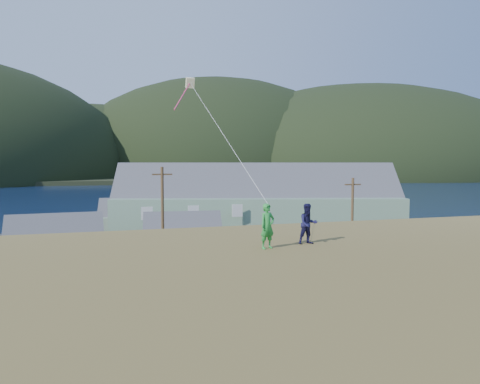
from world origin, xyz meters
name	(u,v)px	position (x,y,z in m)	size (l,w,h in m)	color
ground	(170,296)	(0.00, 0.00, 0.00)	(900.00, 900.00, 0.00)	#0A1638
grass_strip	(174,303)	(0.00, -2.00, 0.05)	(110.00, 8.00, 0.10)	#4C3D19
waterfront_lot	(153,251)	(0.00, 17.00, 0.06)	(72.00, 36.00, 0.12)	#28282B
wharf	(105,223)	(-6.00, 40.00, 0.45)	(26.00, 14.00, 0.90)	gray
far_shore	(124,174)	(0.00, 330.00, 1.00)	(900.00, 320.00, 2.00)	black
far_hills	(175,174)	(35.59, 279.38, 2.00)	(760.00, 265.00, 143.00)	black
lodge	(257,206)	(13.12, 18.51, 4.78)	(36.69, 18.09, 12.44)	slate
shed_palegreen_near	(56,244)	(-9.72, 11.37, 2.44)	(9.31, 6.26, 6.46)	gray
shed_white	(183,240)	(2.51, 10.51, 2.44)	(8.43, 6.04, 6.33)	white
shed_palegreen_far	(136,219)	(-1.58, 27.29, 2.54)	(10.43, 6.71, 6.61)	gray
utility_poles	(161,232)	(-0.54, 1.50, 4.80)	(33.89, 0.24, 9.88)	#47331E
parked_cars	(64,243)	(-10.09, 20.94, 0.84)	(21.53, 12.08, 1.50)	white
kite_flyer_green	(267,226)	(1.51, -18.25, 8.02)	(0.60, 0.39, 1.65)	#268D35
kite_flyer_navy	(308,224)	(3.31, -17.85, 7.98)	(0.76, 0.59, 1.56)	#17153B
kite_rig	(190,86)	(0.14, -9.43, 14.48)	(1.29, 4.82, 10.98)	#F9F5BE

